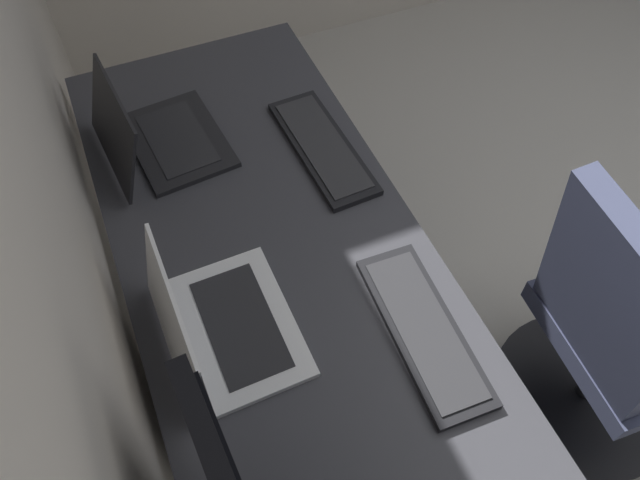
# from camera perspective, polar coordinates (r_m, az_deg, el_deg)

# --- Properties ---
(wall_back) EXTENTS (5.01, 0.10, 2.60)m
(wall_back) POSITION_cam_1_polar(r_m,az_deg,el_deg) (0.71, -26.00, -16.79)
(wall_back) COLOR beige
(wall_back) RESTS_ON ground
(desk) EXTENTS (1.98, 0.71, 0.73)m
(desk) POSITION_cam_1_polar(r_m,az_deg,el_deg) (1.43, -1.86, -7.41)
(desk) COLOR #38383D
(desk) RESTS_ON ground
(drawer_pedestal) EXTENTS (0.40, 0.51, 0.69)m
(drawer_pedestal) POSITION_cam_1_polar(r_m,az_deg,el_deg) (1.70, -2.13, -13.44)
(drawer_pedestal) COLOR #38383D
(drawer_pedestal) RESTS_ON ground
(laptop_leftmost) EXTENTS (0.35, 0.27, 0.22)m
(laptop_leftmost) POSITION_cam_1_polar(r_m,az_deg,el_deg) (1.31, -9.82, -7.76)
(laptop_leftmost) COLOR white
(laptop_leftmost) RESTS_ON desk
(laptop_left) EXTENTS (0.35, 0.33, 0.23)m
(laptop_left) POSITION_cam_1_polar(r_m,az_deg,el_deg) (1.68, -15.29, 9.33)
(laptop_left) COLOR black
(laptop_left) RESTS_ON desk
(keyboard_main) EXTENTS (0.43, 0.16, 0.02)m
(keyboard_main) POSITION_cam_1_polar(r_m,az_deg,el_deg) (1.35, 9.63, -8.21)
(keyboard_main) COLOR black
(keyboard_main) RESTS_ON desk
(keyboard_spare) EXTENTS (0.43, 0.16, 0.02)m
(keyboard_spare) POSITION_cam_1_polar(r_m,az_deg,el_deg) (1.65, 0.24, 8.65)
(keyboard_spare) COLOR black
(keyboard_spare) RESTS_ON desk
(office_chair) EXTENTS (0.56, 0.57, 0.97)m
(office_chair) POSITION_cam_1_polar(r_m,az_deg,el_deg) (1.81, 25.51, -8.51)
(office_chair) COLOR #383D56
(office_chair) RESTS_ON ground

